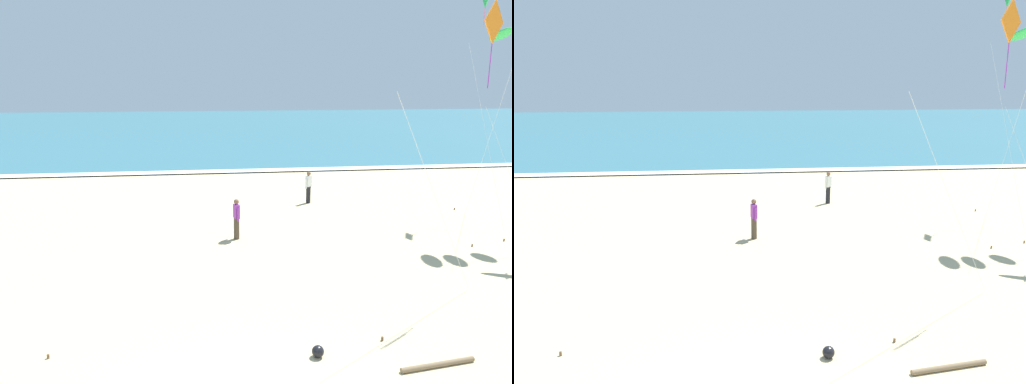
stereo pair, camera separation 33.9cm
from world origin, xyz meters
TOP-DOWN VIEW (x-y plane):
  - ocean_water at (0.00, 55.50)m, footprint 160.00×60.00m
  - shoreline_foam at (0.00, 25.80)m, footprint 160.00×1.18m
  - kite_diamond_amber_high at (6.89, 5.80)m, footprint 4.07×2.86m
  - kite_diamond_emerald_close at (11.63, 14.12)m, footprint 0.98×4.80m
  - bystander_purple_top at (0.70, 11.66)m, footprint 0.25×0.49m
  - bystander_white_top at (4.76, 16.95)m, footprint 0.40×0.36m
  - beach_ball at (1.73, 2.87)m, footprint 0.28×0.28m
  - driftwood_log at (4.21, 2.14)m, footprint 1.79×0.37m

SIDE VIEW (x-z plane):
  - ocean_water at x=0.00m, z-range 0.00..0.08m
  - driftwood_log at x=4.21m, z-range 0.00..0.12m
  - shoreline_foam at x=0.00m, z-range 0.08..0.09m
  - beach_ball at x=1.73m, z-range 0.00..0.28m
  - bystander_purple_top at x=0.70m, z-range 0.02..1.61m
  - bystander_white_top at x=4.76m, z-range 0.02..1.61m
  - kite_diamond_amber_high at x=6.89m, z-range 3.17..11.29m
  - kite_diamond_emerald_close at x=11.63m, z-range 4.01..14.07m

